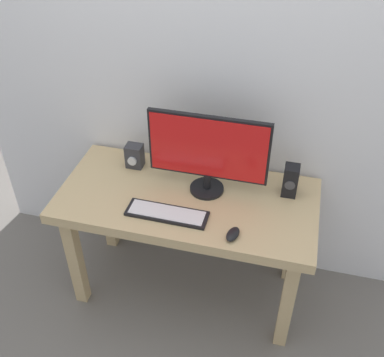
{
  "coord_description": "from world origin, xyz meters",
  "views": [
    {
      "loc": [
        0.47,
        -1.73,
        2.24
      ],
      "look_at": [
        0.03,
        0.0,
        0.84
      ],
      "focal_mm": 43.13,
      "sensor_mm": 36.0,
      "label": 1
    }
  ],
  "objects_px": {
    "speaker_right": "(290,180)",
    "audio_controller": "(135,156)",
    "monitor": "(208,151)",
    "keyboard_primary": "(167,213)",
    "mouse": "(233,234)",
    "desk": "(187,210)"
  },
  "relations": [
    {
      "from": "mouse",
      "to": "speaker_right",
      "type": "height_order",
      "value": "speaker_right"
    },
    {
      "from": "monitor",
      "to": "speaker_right",
      "type": "bearing_deg",
      "value": 8.93
    },
    {
      "from": "desk",
      "to": "mouse",
      "type": "distance_m",
      "value": 0.38
    },
    {
      "from": "mouse",
      "to": "audio_controller",
      "type": "bearing_deg",
      "value": 159.67
    },
    {
      "from": "audio_controller",
      "to": "monitor",
      "type": "bearing_deg",
      "value": -12.65
    },
    {
      "from": "monitor",
      "to": "mouse",
      "type": "bearing_deg",
      "value": -58.3
    },
    {
      "from": "monitor",
      "to": "audio_controller",
      "type": "relative_size",
      "value": 4.5
    },
    {
      "from": "mouse",
      "to": "speaker_right",
      "type": "relative_size",
      "value": 0.58
    },
    {
      "from": "mouse",
      "to": "desk",
      "type": "bearing_deg",
      "value": 153.68
    },
    {
      "from": "mouse",
      "to": "audio_controller",
      "type": "height_order",
      "value": "audio_controller"
    },
    {
      "from": "audio_controller",
      "to": "keyboard_primary",
      "type": "bearing_deg",
      "value": -50.0
    },
    {
      "from": "monitor",
      "to": "keyboard_primary",
      "type": "bearing_deg",
      "value": -120.92
    },
    {
      "from": "mouse",
      "to": "audio_controller",
      "type": "relative_size",
      "value": 0.74
    },
    {
      "from": "speaker_right",
      "to": "audio_controller",
      "type": "relative_size",
      "value": 1.28
    },
    {
      "from": "speaker_right",
      "to": "audio_controller",
      "type": "bearing_deg",
      "value": 177.86
    },
    {
      "from": "keyboard_primary",
      "to": "mouse",
      "type": "relative_size",
      "value": 4.04
    },
    {
      "from": "keyboard_primary",
      "to": "mouse",
      "type": "distance_m",
      "value": 0.34
    },
    {
      "from": "desk",
      "to": "audio_controller",
      "type": "height_order",
      "value": "audio_controller"
    },
    {
      "from": "speaker_right",
      "to": "audio_controller",
      "type": "xyz_separation_m",
      "value": [
        -0.84,
        0.03,
        -0.02
      ]
    },
    {
      "from": "monitor",
      "to": "speaker_right",
      "type": "height_order",
      "value": "monitor"
    },
    {
      "from": "desk",
      "to": "keyboard_primary",
      "type": "relative_size",
      "value": 3.28
    },
    {
      "from": "speaker_right",
      "to": "audio_controller",
      "type": "height_order",
      "value": "speaker_right"
    }
  ]
}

